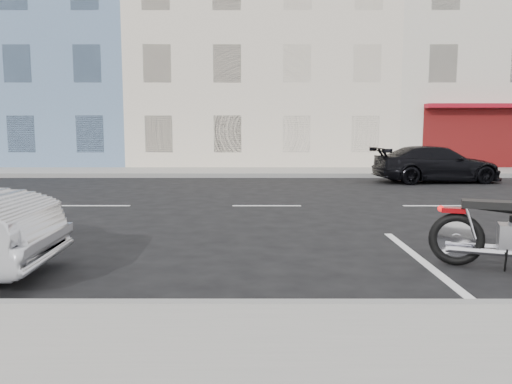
{
  "coord_description": "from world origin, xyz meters",
  "views": [
    {
      "loc": [
        -2.23,
        -11.52,
        1.75
      ],
      "look_at": [
        -2.24,
        -3.83,
        0.8
      ],
      "focal_mm": 35.0,
      "sensor_mm": 36.0,
      "label": 1
    }
  ],
  "objects": [
    {
      "name": "bldg_cream",
      "position": [
        -2.0,
        16.3,
        5.75
      ],
      "size": [
        12.0,
        12.0,
        11.5
      ],
      "primitive_type": "cube",
      "color": "beige",
      "rests_on": "ground"
    },
    {
      "name": "bldg_blue",
      "position": [
        -14.0,
        16.3,
        6.5
      ],
      "size": [
        12.0,
        12.0,
        13.0
      ],
      "primitive_type": "cube",
      "color": "slate",
      "rests_on": "ground"
    },
    {
      "name": "sidewalk_far",
      "position": [
        -5.0,
        8.7,
        0.07
      ],
      "size": [
        80.0,
        3.4,
        0.15
      ],
      "primitive_type": "cube",
      "color": "gray",
      "rests_on": "ground"
    },
    {
      "name": "bldg_corner",
      "position": [
        11.0,
        16.3,
        6.25
      ],
      "size": [
        14.0,
        12.0,
        12.5
      ],
      "primitive_type": "cube",
      "color": "beige",
      "rests_on": "ground"
    },
    {
      "name": "curb_far",
      "position": [
        -5.0,
        7.0,
        0.08
      ],
      "size": [
        80.0,
        0.12,
        0.16
      ],
      "primitive_type": "cube",
      "color": "gray",
      "rests_on": "ground"
    },
    {
      "name": "ground",
      "position": [
        0.0,
        0.0,
        0.0
      ],
      "size": [
        120.0,
        120.0,
        0.0
      ],
      "primitive_type": "plane",
      "color": "black",
      "rests_on": "ground"
    },
    {
      "name": "car_far",
      "position": [
        3.86,
        5.35,
        0.62
      ],
      "size": [
        4.41,
        2.17,
        1.23
      ],
      "primitive_type": "imported",
      "rotation": [
        0.0,
        0.0,
        1.68
      ],
      "color": "black",
      "rests_on": "ground"
    }
  ]
}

